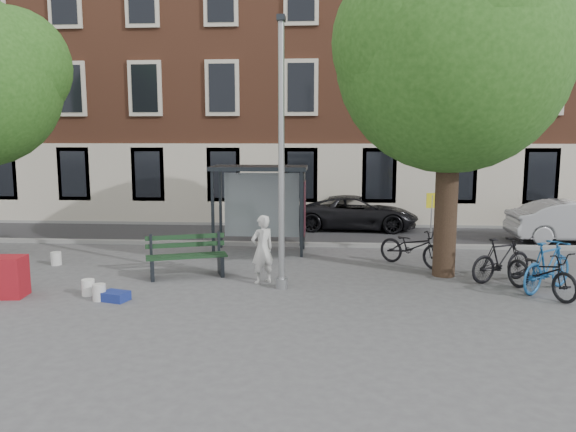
{
  "coord_description": "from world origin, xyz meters",
  "views": [
    {
      "loc": [
        1.05,
        -12.63,
        3.55
      ],
      "look_at": [
        -0.0,
        2.09,
        1.4
      ],
      "focal_mm": 35.0,
      "sensor_mm": 36.0,
      "label": 1
    }
  ],
  "objects_px": {
    "bike_b": "(548,266)",
    "bike_d": "(501,260)",
    "bus_shelter": "(273,189)",
    "painter": "(262,249)",
    "bike_a": "(413,247)",
    "car_silver": "(575,222)",
    "lamppost": "(281,169)",
    "car_dark": "(356,213)",
    "red_stand": "(4,277)",
    "bike_c": "(542,272)",
    "notice_sign": "(432,211)",
    "bench": "(187,258)"
  },
  "relations": [
    {
      "from": "bike_b",
      "to": "bike_d",
      "type": "xyz_separation_m",
      "value": [
        -0.78,
        0.81,
        -0.04
      ]
    },
    {
      "from": "bus_shelter",
      "to": "painter",
      "type": "height_order",
      "value": "bus_shelter"
    },
    {
      "from": "bike_b",
      "to": "bus_shelter",
      "type": "bearing_deg",
      "value": 18.79
    },
    {
      "from": "bike_a",
      "to": "bike_d",
      "type": "relative_size",
      "value": 1.12
    },
    {
      "from": "bus_shelter",
      "to": "car_silver",
      "type": "relative_size",
      "value": 0.68
    },
    {
      "from": "lamppost",
      "to": "car_silver",
      "type": "distance_m",
      "value": 11.35
    },
    {
      "from": "lamppost",
      "to": "bike_d",
      "type": "height_order",
      "value": "lamppost"
    },
    {
      "from": "car_dark",
      "to": "red_stand",
      "type": "xyz_separation_m",
      "value": [
        -8.17,
        -9.51,
        -0.19
      ]
    },
    {
      "from": "bike_c",
      "to": "bike_a",
      "type": "bearing_deg",
      "value": 106.44
    },
    {
      "from": "bike_b",
      "to": "red_stand",
      "type": "distance_m",
      "value": 12.16
    },
    {
      "from": "painter",
      "to": "red_stand",
      "type": "relative_size",
      "value": 1.84
    },
    {
      "from": "bike_c",
      "to": "bike_d",
      "type": "height_order",
      "value": "bike_d"
    },
    {
      "from": "painter",
      "to": "notice_sign",
      "type": "height_order",
      "value": "notice_sign"
    },
    {
      "from": "bike_d",
      "to": "car_silver",
      "type": "height_order",
      "value": "car_silver"
    },
    {
      "from": "car_silver",
      "to": "bench",
      "type": "bearing_deg",
      "value": 113.34
    },
    {
      "from": "painter",
      "to": "bike_d",
      "type": "bearing_deg",
      "value": 147.03
    },
    {
      "from": "red_stand",
      "to": "notice_sign",
      "type": "height_order",
      "value": "notice_sign"
    },
    {
      "from": "bus_shelter",
      "to": "painter",
      "type": "relative_size",
      "value": 1.72
    },
    {
      "from": "bus_shelter",
      "to": "bike_c",
      "type": "xyz_separation_m",
      "value": [
        6.41,
        -4.23,
        -1.4
      ]
    },
    {
      "from": "car_dark",
      "to": "notice_sign",
      "type": "bearing_deg",
      "value": -155.66
    },
    {
      "from": "car_silver",
      "to": "red_stand",
      "type": "bearing_deg",
      "value": 114.71
    },
    {
      "from": "bench",
      "to": "bus_shelter",
      "type": "bearing_deg",
      "value": 40.0
    },
    {
      "from": "bench",
      "to": "red_stand",
      "type": "xyz_separation_m",
      "value": [
        -3.56,
        -2.07,
        -0.02
      ]
    },
    {
      "from": "red_stand",
      "to": "bike_c",
      "type": "bearing_deg",
      "value": 4.73
    },
    {
      "from": "bike_b",
      "to": "bike_c",
      "type": "bearing_deg",
      "value": 101.61
    },
    {
      "from": "bus_shelter",
      "to": "bench",
      "type": "height_order",
      "value": "bus_shelter"
    },
    {
      "from": "lamppost",
      "to": "car_silver",
      "type": "bearing_deg",
      "value": 34.35
    },
    {
      "from": "bus_shelter",
      "to": "bike_d",
      "type": "distance_m",
      "value": 6.79
    },
    {
      "from": "car_dark",
      "to": "car_silver",
      "type": "distance_m",
      "value": 7.39
    },
    {
      "from": "bike_a",
      "to": "notice_sign",
      "type": "xyz_separation_m",
      "value": [
        0.65,
        0.98,
        0.84
      ]
    },
    {
      "from": "lamppost",
      "to": "bike_a",
      "type": "relative_size",
      "value": 3.02
    },
    {
      "from": "bike_a",
      "to": "red_stand",
      "type": "distance_m",
      "value": 10.08
    },
    {
      "from": "lamppost",
      "to": "bike_b",
      "type": "distance_m",
      "value": 6.44
    },
    {
      "from": "bus_shelter",
      "to": "notice_sign",
      "type": "height_order",
      "value": "bus_shelter"
    },
    {
      "from": "bike_d",
      "to": "bike_c",
      "type": "bearing_deg",
      "value": 177.25
    },
    {
      "from": "bike_b",
      "to": "notice_sign",
      "type": "bearing_deg",
      "value": -9.12
    },
    {
      "from": "painter",
      "to": "bike_b",
      "type": "distance_m",
      "value": 6.56
    },
    {
      "from": "bus_shelter",
      "to": "car_silver",
      "type": "xyz_separation_m",
      "value": [
        9.82,
        2.19,
        -1.23
      ]
    },
    {
      "from": "bike_c",
      "to": "car_dark",
      "type": "xyz_separation_m",
      "value": [
        -3.67,
        8.53,
        0.11
      ]
    },
    {
      "from": "bike_b",
      "to": "lamppost",
      "type": "bearing_deg",
      "value": 51.05
    },
    {
      "from": "car_silver",
      "to": "bike_a",
      "type": "bearing_deg",
      "value": 121.7
    },
    {
      "from": "bike_a",
      "to": "bike_c",
      "type": "distance_m",
      "value": 3.6
    },
    {
      "from": "bike_a",
      "to": "red_stand",
      "type": "bearing_deg",
      "value": 149.97
    },
    {
      "from": "bench",
      "to": "bike_b",
      "type": "distance_m",
      "value": 8.57
    },
    {
      "from": "notice_sign",
      "to": "car_silver",
      "type": "bearing_deg",
      "value": 18.79
    },
    {
      "from": "bike_a",
      "to": "red_stand",
      "type": "relative_size",
      "value": 2.25
    },
    {
      "from": "painter",
      "to": "car_dark",
      "type": "distance_m",
      "value": 8.37
    },
    {
      "from": "lamppost",
      "to": "bike_a",
      "type": "bearing_deg",
      "value": 36.77
    },
    {
      "from": "lamppost",
      "to": "red_stand",
      "type": "height_order",
      "value": "lamppost"
    },
    {
      "from": "red_stand",
      "to": "bike_a",
      "type": "bearing_deg",
      "value": 21.07
    }
  ]
}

